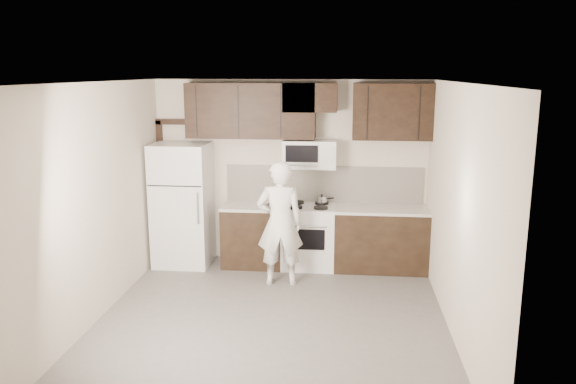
% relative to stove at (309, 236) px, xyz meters
% --- Properties ---
extents(floor, '(4.50, 4.50, 0.00)m').
position_rel_stove_xyz_m(floor, '(-0.30, -1.94, -0.46)').
color(floor, '#585552').
rests_on(floor, ground).
extents(back_wall, '(4.00, 0.00, 4.00)m').
position_rel_stove_xyz_m(back_wall, '(-0.30, 0.31, 0.89)').
color(back_wall, beige).
rests_on(back_wall, ground).
extents(ceiling, '(4.50, 4.50, 0.00)m').
position_rel_stove_xyz_m(ceiling, '(-0.30, -1.94, 2.24)').
color(ceiling, white).
rests_on(ceiling, back_wall).
extents(counter_run, '(2.95, 0.64, 0.91)m').
position_rel_stove_xyz_m(counter_run, '(0.30, 0.00, -0.00)').
color(counter_run, black).
rests_on(counter_run, floor).
extents(stove, '(0.76, 0.66, 0.94)m').
position_rel_stove_xyz_m(stove, '(0.00, 0.00, 0.00)').
color(stove, silver).
rests_on(stove, floor).
extents(backsplash, '(2.90, 0.02, 0.54)m').
position_rel_stove_xyz_m(backsplash, '(0.20, 0.30, 0.72)').
color(backsplash, silver).
rests_on(backsplash, counter_run).
extents(upper_cabinets, '(3.48, 0.35, 0.78)m').
position_rel_stove_xyz_m(upper_cabinets, '(-0.09, 0.14, 1.82)').
color(upper_cabinets, black).
rests_on(upper_cabinets, back_wall).
extents(microwave, '(0.76, 0.42, 0.40)m').
position_rel_stove_xyz_m(microwave, '(-0.00, 0.12, 1.19)').
color(microwave, silver).
rests_on(microwave, upper_cabinets).
extents(refrigerator, '(0.80, 0.76, 1.80)m').
position_rel_stove_xyz_m(refrigerator, '(-1.85, -0.05, 0.44)').
color(refrigerator, silver).
rests_on(refrigerator, floor).
extents(door_trim, '(0.50, 0.08, 2.12)m').
position_rel_stove_xyz_m(door_trim, '(-2.22, 0.27, 0.79)').
color(door_trim, black).
rests_on(door_trim, floor).
extents(saucepan, '(0.25, 0.16, 0.15)m').
position_rel_stove_xyz_m(saucepan, '(0.18, 0.15, 0.51)').
color(saucepan, silver).
rests_on(saucepan, stove).
extents(baking_tray, '(0.44, 0.37, 0.02)m').
position_rel_stove_xyz_m(baking_tray, '(-0.43, -0.11, 0.46)').
color(baking_tray, black).
rests_on(baking_tray, counter_run).
extents(pizza, '(0.31, 0.31, 0.02)m').
position_rel_stove_xyz_m(pizza, '(-0.43, -0.11, 0.48)').
color(pizza, beige).
rests_on(pizza, baking_tray).
extents(person, '(0.66, 0.47, 1.68)m').
position_rel_stove_xyz_m(person, '(-0.34, -0.72, 0.38)').
color(person, silver).
rests_on(person, floor).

